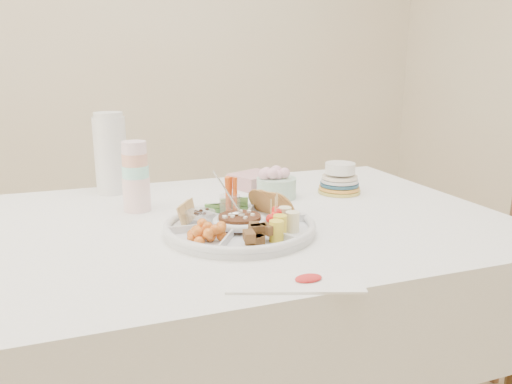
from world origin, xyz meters
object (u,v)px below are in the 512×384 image
object	(u,v)px
chair	(488,262)
plate_stack	(340,180)
party_tray	(240,224)
dining_table	(231,341)
thermos	(111,152)

from	to	relation	value
chair	plate_stack	size ratio (longest dim) A/B	8.15
party_tray	plate_stack	xyz separation A→B (m)	(0.44, 0.27, 0.02)
dining_table	chair	bearing A→B (deg)	-10.12
thermos	plate_stack	xyz separation A→B (m)	(0.71, -0.26, -0.09)
party_tray	thermos	distance (m)	0.61
chair	party_tray	bearing A→B (deg)	-165.76
dining_table	thermos	size ratio (longest dim) A/B	5.59
chair	thermos	xyz separation A→B (m)	(-1.08, 0.56, 0.32)
dining_table	thermos	distance (m)	0.72
dining_table	plate_stack	distance (m)	0.62
chair	thermos	size ratio (longest dim) A/B	4.21
chair	plate_stack	xyz separation A→B (m)	(-0.37, 0.30, 0.23)
thermos	dining_table	bearing A→B (deg)	-56.00
chair	thermos	bearing A→B (deg)	168.50
dining_table	party_tray	xyz separation A→B (m)	(-0.01, -0.12, 0.40)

